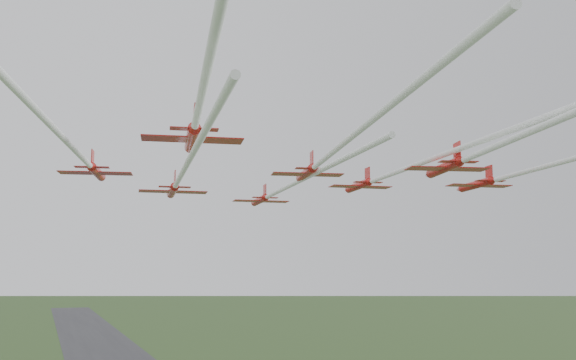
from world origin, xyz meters
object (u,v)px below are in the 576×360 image
object	(u,v)px
jet_lead	(281,190)
jet_row2_right	(402,170)
jet_row4_right	(513,139)
jet_row3_mid	(331,153)
jet_row2_left	(181,175)
jet_row3_left	(80,155)
jet_row3_right	(544,167)
jet_row4_left	(202,91)

from	to	relation	value
jet_lead	jet_row2_right	distance (m)	18.53
jet_lead	jet_row4_right	distance (m)	40.85
jet_row3_mid	jet_row4_right	xyz separation A→B (m)	(10.92, -13.40, -0.37)
jet_lead	jet_row2_left	distance (m)	21.32
jet_row2_right	jet_row3_left	xyz separation A→B (m)	(-38.21, -2.65, -0.99)
jet_row2_right	jet_row3_right	size ratio (longest dim) A/B	1.07
jet_row3_left	jet_row4_left	world-z (taller)	jet_row4_left
jet_row3_right	jet_row4_left	bearing A→B (deg)	-158.15
jet_row2_left	jet_row2_right	size ratio (longest dim) A/B	0.96
jet_row3_right	jet_row2_right	bearing A→B (deg)	127.86
jet_row2_left	jet_row3_left	distance (m)	12.28
jet_row2_left	jet_row4_right	world-z (taller)	jet_row4_right
jet_lead	jet_row3_left	bearing A→B (deg)	-140.93
jet_lead	jet_row3_right	size ratio (longest dim) A/B	1.02
jet_row2_right	jet_row4_right	size ratio (longest dim) A/B	1.01
jet_row4_left	jet_row3_mid	bearing A→B (deg)	47.54
jet_row4_right	jet_lead	bearing A→B (deg)	112.13
jet_row3_left	jet_row3_mid	xyz separation A→B (m)	(23.32, -8.87, 0.18)
jet_row2_left	jet_row3_mid	size ratio (longest dim) A/B	1.07
jet_row3_mid	jet_row2_right	bearing A→B (deg)	49.75
jet_row3_left	jet_row4_left	xyz separation A→B (m)	(7.34, -21.14, 1.58)
jet_lead	jet_row2_left	xyz separation A→B (m)	(-16.85, -13.04, -0.67)
jet_lead	jet_row2_right	bearing A→B (deg)	-50.39
jet_row2_left	jet_row3_right	distance (m)	39.42
jet_row3_left	jet_row3_right	xyz separation A→B (m)	(46.43, -12.56, -0.42)
jet_row4_left	jet_row3_left	bearing A→B (deg)	119.18
jet_lead	jet_row3_mid	world-z (taller)	jet_row3_mid
jet_lead	jet_row2_right	xyz separation A→B (m)	(10.18, -15.45, 1.08)
jet_row2_left	jet_row3_right	xyz separation A→B (m)	(35.26, -17.62, 0.34)
jet_lead	jet_row3_mid	distance (m)	27.38
jet_row3_mid	jet_row4_right	distance (m)	17.29
jet_row3_left	jet_row2_left	bearing A→B (deg)	36.82
jet_row4_left	jet_row3_right	bearing A→B (deg)	22.41
jet_row3_mid	jet_row4_left	distance (m)	20.19
jet_row2_left	jet_row3_left	world-z (taller)	jet_row3_left
jet_row3_mid	jet_row3_right	distance (m)	23.40
jet_row2_left	jet_row3_mid	world-z (taller)	jet_row3_mid
jet_lead	jet_row2_left	bearing A→B (deg)	-136.06
jet_row3_right	jet_row4_right	size ratio (longest dim) A/B	0.94
jet_row2_right	jet_row3_mid	xyz separation A→B (m)	(-14.88, -11.52, -0.81)
jet_row3_left	jet_row3_right	bearing A→B (deg)	-2.68
jet_lead	jet_row3_right	xyz separation A→B (m)	(18.40, -30.66, -0.34)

